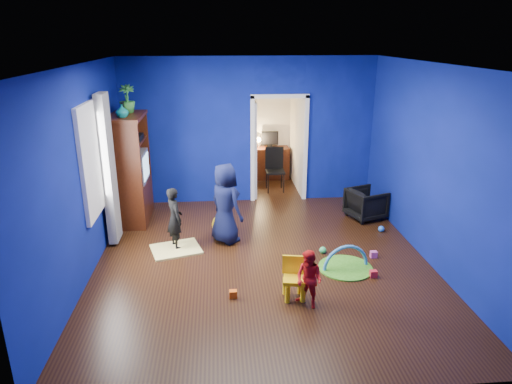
{
  "coord_description": "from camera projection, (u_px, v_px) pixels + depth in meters",
  "views": [
    {
      "loc": [
        -0.63,
        -6.2,
        3.27
      ],
      "look_at": [
        -0.07,
        0.4,
        0.98
      ],
      "focal_mm": 32.0,
      "sensor_mm": 36.0,
      "label": 1
    }
  ],
  "objects": [
    {
      "name": "floor",
      "position": [
        263.0,
        261.0,
        6.96
      ],
      "size": [
        5.0,
        5.5,
        0.01
      ],
      "primitive_type": "cube",
      "color": "black",
      "rests_on": "ground"
    },
    {
      "name": "toy_0",
      "position": [
        373.0,
        274.0,
        6.49
      ],
      "size": [
        0.1,
        0.08,
        0.1
      ],
      "primitive_type": "cube",
      "color": "red",
      "rests_on": "floor"
    },
    {
      "name": "toy_4",
      "position": [
        374.0,
        254.0,
        7.07
      ],
      "size": [
        0.1,
        0.08,
        0.1
      ],
      "primitive_type": "cube",
      "color": "#CD4C9A",
      "rests_on": "floor"
    },
    {
      "name": "crt_tv",
      "position": [
        133.0,
        167.0,
        8.22
      ],
      "size": [
        0.46,
        0.7,
        0.54
      ],
      "primitive_type": "cube",
      "color": "silver",
      "rests_on": "tv_armoire"
    },
    {
      "name": "toy_3",
      "position": [
        323.0,
        250.0,
        7.2
      ],
      "size": [
        0.11,
        0.11,
        0.11
      ],
      "primitive_type": "sphere",
      "color": "#33B35D",
      "rests_on": "floor"
    },
    {
      "name": "book_shelf",
      "position": [
        270.0,
        92.0,
        10.46
      ],
      "size": [
        0.88,
        0.24,
        0.04
      ],
      "primitive_type": "cube",
      "color": "white",
      "rests_on": "study_desk"
    },
    {
      "name": "kid_chair",
      "position": [
        294.0,
        281.0,
        5.92
      ],
      "size": [
        0.33,
        0.33,
        0.5
      ],
      "primitive_type": "cube",
      "rotation": [
        0.0,
        0.0,
        -0.18
      ],
      "color": "yellow",
      "rests_on": "floor"
    },
    {
      "name": "ceiling",
      "position": [
        264.0,
        65.0,
        6.01
      ],
      "size": [
        5.0,
        5.5,
        0.01
      ],
      "primitive_type": "cube",
      "color": "white",
      "rests_on": "wall_back"
    },
    {
      "name": "potted_plant",
      "position": [
        127.0,
        99.0,
        8.03
      ],
      "size": [
        0.31,
        0.31,
        0.49
      ],
      "primitive_type": "imported",
      "rotation": [
        0.0,
        0.0,
        0.15
      ],
      "color": "#328A34",
      "rests_on": "tv_armoire"
    },
    {
      "name": "wall_front",
      "position": [
        295.0,
        260.0,
        3.9
      ],
      "size": [
        5.0,
        0.02,
        2.9
      ],
      "primitive_type": "cube",
      "color": "navy",
      "rests_on": "floor"
    },
    {
      "name": "child_black",
      "position": [
        175.0,
        218.0,
        7.25
      ],
      "size": [
        0.38,
        0.44,
        1.02
      ],
      "primitive_type": "imported",
      "rotation": [
        0.0,
        0.0,
        2.01
      ],
      "color": "black",
      "rests_on": "floor"
    },
    {
      "name": "curtain",
      "position": [
        109.0,
        170.0,
        7.21
      ],
      "size": [
        0.14,
        0.42,
        2.4
      ],
      "primitive_type": "cube",
      "color": "slate",
      "rests_on": "floor"
    },
    {
      "name": "toy_2",
      "position": [
        233.0,
        294.0,
        5.99
      ],
      "size": [
        0.1,
        0.08,
        0.1
      ],
      "primitive_type": "cube",
      "color": "#F5570C",
      "rests_on": "floor"
    },
    {
      "name": "window_left",
      "position": [
        90.0,
        161.0,
        6.58
      ],
      "size": [
        0.03,
        0.95,
        1.55
      ],
      "primitive_type": "cube",
      "color": "white",
      "rests_on": "wall_left"
    },
    {
      "name": "vase",
      "position": [
        122.0,
        111.0,
        7.59
      ],
      "size": [
        0.23,
        0.23,
        0.22
      ],
      "primitive_type": "imported",
      "rotation": [
        0.0,
        0.0,
        -0.08
      ],
      "color": "#0D5C6A",
      "rests_on": "tv_armoire"
    },
    {
      "name": "study_desk",
      "position": [
        270.0,
        163.0,
        10.9
      ],
      "size": [
        0.88,
        0.44,
        0.75
      ],
      "primitive_type": "cube",
      "color": "#3D140A",
      "rests_on": "floor"
    },
    {
      "name": "toddler_red",
      "position": [
        309.0,
        279.0,
        5.7
      ],
      "size": [
        0.46,
        0.47,
        0.76
      ],
      "primitive_type": "imported",
      "rotation": [
        0.0,
        0.0,
        -0.81
      ],
      "color": "#B11412",
      "rests_on": "floor"
    },
    {
      "name": "desk_monitor",
      "position": [
        270.0,
        138.0,
        10.82
      ],
      "size": [
        0.4,
        0.05,
        0.32
      ],
      "primitive_type": "cube",
      "color": "black",
      "rests_on": "study_desk"
    },
    {
      "name": "alcove",
      "position": [
        274.0,
        132.0,
        10.01
      ],
      "size": [
        1.0,
        1.75,
        2.5
      ],
      "primitive_type": null,
      "color": "silver",
      "rests_on": "floor"
    },
    {
      "name": "tv_armoire",
      "position": [
        131.0,
        169.0,
        8.23
      ],
      "size": [
        0.58,
        1.14,
        1.96
      ],
      "primitive_type": "cube",
      "color": "#3C120A",
      "rests_on": "floor"
    },
    {
      "name": "wall_right",
      "position": [
        432.0,
        166.0,
        6.69
      ],
      "size": [
        0.02,
        5.5,
        2.9
      ],
      "primitive_type": "cube",
      "color": "navy",
      "rests_on": "floor"
    },
    {
      "name": "child_navy",
      "position": [
        226.0,
        204.0,
        7.43
      ],
      "size": [
        0.74,
        0.78,
        1.34
      ],
      "primitive_type": "imported",
      "rotation": [
        0.0,
        0.0,
        2.25
      ],
      "color": "#0E0E34",
      "rests_on": "floor"
    },
    {
      "name": "hopper_ball",
      "position": [
        223.0,
        225.0,
        7.81
      ],
      "size": [
        0.38,
        0.38,
        0.38
      ],
      "primitive_type": "sphere",
      "color": "yellow",
      "rests_on": "floor"
    },
    {
      "name": "toy_1",
      "position": [
        381.0,
        229.0,
        7.99
      ],
      "size": [
        0.11,
        0.11,
        0.11
      ],
      "primitive_type": "sphere",
      "color": "blue",
      "rests_on": "floor"
    },
    {
      "name": "doorway",
      "position": [
        279.0,
        150.0,
        9.25
      ],
      "size": [
        1.16,
        0.1,
        2.1
      ],
      "primitive_type": "cube",
      "color": "white",
      "rests_on": "floor"
    },
    {
      "name": "armchair",
      "position": [
        366.0,
        204.0,
        8.52
      ],
      "size": [
        0.79,
        0.78,
        0.57
      ],
      "primitive_type": "imported",
      "rotation": [
        0.0,
        0.0,
        1.92
      ],
      "color": "black",
      "rests_on": "floor"
    },
    {
      "name": "toy_arch",
      "position": [
        345.0,
        267.0,
        6.74
      ],
      "size": [
        0.72,
        0.18,
        0.72
      ],
      "primitive_type": "torus",
      "rotation": [
        1.57,
        0.0,
        0.18
      ],
      "color": "#3F8CD8",
      "rests_on": "floor"
    },
    {
      "name": "yellow_blanket",
      "position": [
        176.0,
        249.0,
        7.32
      ],
      "size": [
        0.89,
        0.79,
        0.03
      ],
      "primitive_type": "cube",
      "rotation": [
        0.0,
        0.0,
        0.29
      ],
      "color": "#F2E07A",
      "rests_on": "floor"
    },
    {
      "name": "play_mat",
      "position": [
        345.0,
        268.0,
        6.74
      ],
      "size": [
        0.8,
        0.8,
        0.02
      ],
      "primitive_type": "cylinder",
      "color": "green",
      "rests_on": "floor"
    },
    {
      "name": "wall_back",
      "position": [
        249.0,
        131.0,
        9.08
      ],
      "size": [
        5.0,
        0.02,
        2.9
      ],
      "primitive_type": "cube",
      "color": "navy",
      "rests_on": "floor"
    },
    {
      "name": "wall_left",
      "position": [
        83.0,
        174.0,
        6.28
      ],
      "size": [
        0.02,
        5.5,
        2.9
      ],
      "primitive_type": "cube",
      "color": "navy",
      "rests_on": "floor"
    },
    {
      "name": "folding_chair",
      "position": [
        275.0,
        171.0,
        9.96
      ],
      "size": [
        0.4,
        0.4,
        0.92
      ],
      "primitive_type": "cube",
      "color": "black",
      "rests_on": "floor"
    },
    {
      "name": "desk_lamp",
      "position": [
        258.0,
        140.0,
        10.75
      ],
      "size": [
        0.14,
        0.14,
        0.14
      ],
      "primitive_type": "sphere",
      "color": "#FFD88C",
      "rests_on": "study_desk"
    }
  ]
}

